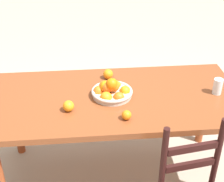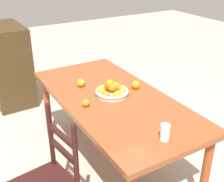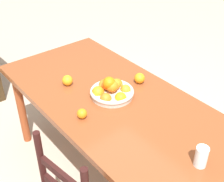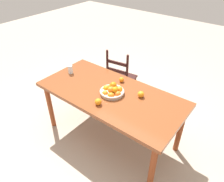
# 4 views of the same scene
# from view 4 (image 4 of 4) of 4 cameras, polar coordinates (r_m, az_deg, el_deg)

# --- Properties ---
(ground_plane) EXTENTS (12.00, 12.00, 0.00)m
(ground_plane) POSITION_cam_4_polar(r_m,az_deg,el_deg) (3.04, -0.33, -12.00)
(ground_plane) COLOR #AE9E8C
(dining_table) EXTENTS (1.78, 0.85, 0.75)m
(dining_table) POSITION_cam_4_polar(r_m,az_deg,el_deg) (2.59, -0.38, -1.85)
(dining_table) COLOR brown
(dining_table) RESTS_ON ground
(chair_near_window) EXTENTS (0.44, 0.44, 0.95)m
(chair_near_window) POSITION_cam_4_polar(r_m,az_deg,el_deg) (3.40, 2.31, 3.24)
(chair_near_window) COLOR black
(chair_near_window) RESTS_ON ground
(fruit_bowl) EXTENTS (0.29, 0.29, 0.16)m
(fruit_bowl) POSITION_cam_4_polar(r_m,az_deg,el_deg) (2.49, 0.14, 0.14)
(fruit_bowl) COLOR beige
(fruit_bowl) RESTS_ON dining_table
(orange_loose_0) EXTENTS (0.06, 0.06, 0.06)m
(orange_loose_0) POSITION_cam_4_polar(r_m,az_deg,el_deg) (2.73, 2.59, 3.05)
(orange_loose_0) COLOR orange
(orange_loose_0) RESTS_ON dining_table
(orange_loose_1) EXTENTS (0.07, 0.07, 0.07)m
(orange_loose_1) POSITION_cam_4_polar(r_m,az_deg,el_deg) (2.47, 7.77, -0.89)
(orange_loose_1) COLOR orange
(orange_loose_1) RESTS_ON dining_table
(orange_loose_2) EXTENTS (0.08, 0.08, 0.08)m
(orange_loose_2) POSITION_cam_4_polar(r_m,az_deg,el_deg) (2.34, -3.72, -2.92)
(orange_loose_2) COLOR orange
(orange_loose_2) RESTS_ON dining_table
(drinking_glass) EXTENTS (0.06, 0.06, 0.12)m
(drinking_glass) POSITION_cam_4_polar(r_m,az_deg,el_deg) (2.96, -11.15, 5.73)
(drinking_glass) COLOR silver
(drinking_glass) RESTS_ON dining_table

